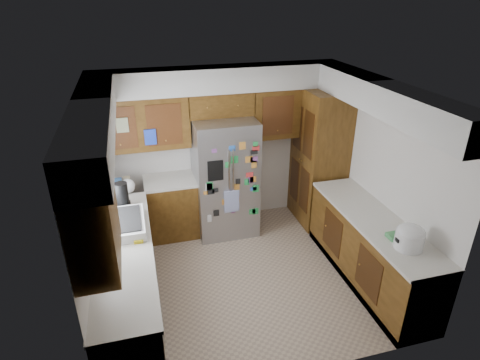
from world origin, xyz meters
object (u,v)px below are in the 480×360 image
at_px(rice_cooker, 410,237).
at_px(paper_towel, 415,242).
at_px(pantry, 319,158).
at_px(fridge, 225,177).

xyz_separation_m(rice_cooker, paper_towel, (0.01, -0.08, -0.02)).
relative_size(pantry, rice_cooker, 6.77).
relative_size(fridge, rice_cooker, 5.66).
height_order(pantry, paper_towel, pantry).
bearing_deg(rice_cooker, pantry, 89.99).
xyz_separation_m(pantry, rice_cooker, (-0.00, -2.26, -0.01)).
distance_m(pantry, rice_cooker, 2.26).
bearing_deg(pantry, paper_towel, -89.67).
bearing_deg(rice_cooker, paper_towel, -79.59).
height_order(pantry, fridge, pantry).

